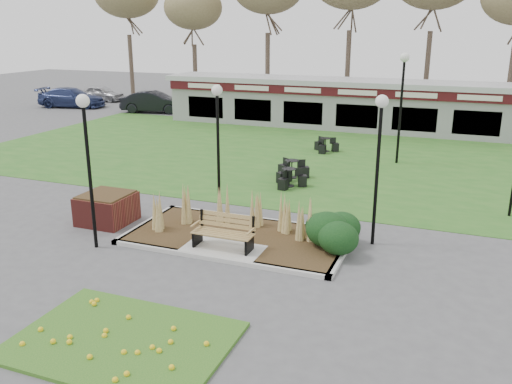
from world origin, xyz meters
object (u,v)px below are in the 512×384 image
(park_bench, at_px, (224,231))
(car_blue, at_px, (72,98))
(brick_planter, at_px, (107,208))
(car_black, at_px, (154,102))
(bistro_set_a, at_px, (325,147))
(lamp_post_near_left, at_px, (86,138))
(bistro_set_b, at_px, (289,180))
(bistro_set_c, at_px, (292,172))
(car_silver, at_px, (102,93))
(food_pavilion, at_px, (362,104))
(lamp_post_mid_right, at_px, (403,84))
(lamp_post_near_right, at_px, (379,138))
(lamp_post_mid_left, at_px, (218,121))

(park_bench, distance_m, car_blue, 30.32)
(brick_planter, height_order, car_black, car_black)
(bistro_set_a, xyz_separation_m, car_blue, (-21.66, 7.79, 0.48))
(lamp_post_near_left, bearing_deg, bistro_set_b, 67.10)
(bistro_set_c, distance_m, car_silver, 27.27)
(car_black, bearing_deg, food_pavilion, -106.63)
(car_blue, bearing_deg, bistro_set_c, -132.52)
(lamp_post_mid_right, distance_m, bistro_set_b, 7.11)
(food_pavilion, xyz_separation_m, car_black, (-14.91, 1.04, -0.72))
(car_black, bearing_deg, lamp_post_near_right, -147.82)
(bistro_set_a, distance_m, car_black, 16.44)
(food_pavilion, bearing_deg, car_blue, 177.31)
(park_bench, relative_size, bistro_set_a, 1.34)
(bistro_set_b, xyz_separation_m, car_black, (-14.65, 14.17, 0.50))
(lamp_post_near_right, relative_size, lamp_post_mid_right, 0.87)
(bistro_set_a, xyz_separation_m, car_silver, (-21.68, 11.49, 0.39))
(food_pavilion, relative_size, lamp_post_mid_left, 5.85)
(food_pavilion, distance_m, bistro_set_b, 13.19)
(lamp_post_mid_right, relative_size, car_silver, 1.31)
(park_bench, bearing_deg, bistro_set_a, 91.96)
(park_bench, relative_size, car_black, 0.37)
(brick_planter, xyz_separation_m, car_black, (-10.51, 20.00, 0.28))
(brick_planter, distance_m, car_blue, 26.71)
(lamp_post_near_right, height_order, car_black, lamp_post_near_right)
(park_bench, relative_size, food_pavilion, 0.07)
(car_silver, height_order, car_blue, car_blue)
(lamp_post_mid_left, height_order, lamp_post_mid_right, lamp_post_mid_right)
(brick_planter, relative_size, lamp_post_mid_left, 0.36)
(lamp_post_near_right, xyz_separation_m, bistro_set_b, (-3.98, 4.58, -2.83))
(car_silver, bearing_deg, bistro_set_a, -118.66)
(lamp_post_mid_left, height_order, bistro_set_a, lamp_post_mid_left)
(brick_planter, bearing_deg, lamp_post_mid_right, 55.96)
(car_silver, xyz_separation_m, car_blue, (0.02, -3.70, 0.10))
(car_blue, bearing_deg, car_silver, -11.22)
(food_pavilion, xyz_separation_m, lamp_post_mid_left, (-1.53, -16.76, 1.59))
(lamp_post_near_right, bearing_deg, car_black, 134.83)
(bistro_set_a, bearing_deg, park_bench, -88.04)
(lamp_post_mid_left, height_order, car_blue, lamp_post_mid_left)
(food_pavilion, height_order, lamp_post_mid_right, lamp_post_mid_right)
(brick_planter, bearing_deg, lamp_post_mid_left, 37.45)
(park_bench, distance_m, bistro_set_b, 6.60)
(brick_planter, bearing_deg, car_blue, 131.52)
(park_bench, xyz_separation_m, bistro_set_a, (-0.44, 12.96, -0.34))
(lamp_post_near_left, distance_m, lamp_post_near_right, 7.83)
(car_silver, bearing_deg, lamp_post_near_left, -144.58)
(brick_planter, height_order, car_blue, car_blue)
(brick_planter, height_order, lamp_post_mid_left, lamp_post_mid_left)
(brick_planter, height_order, bistro_set_c, brick_planter)
(lamp_post_mid_right, height_order, bistro_set_c, lamp_post_mid_right)
(park_bench, xyz_separation_m, car_blue, (-22.11, 20.75, 0.14))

